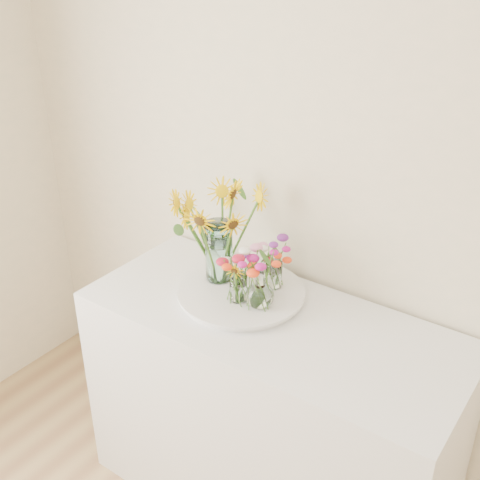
{
  "coord_description": "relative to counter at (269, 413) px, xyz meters",
  "views": [
    {
      "loc": [
        0.46,
        0.42,
        2.13
      ],
      "look_at": [
        -0.66,
        2.0,
        1.12
      ],
      "focal_mm": 45.0,
      "sensor_mm": 36.0,
      "label": 1
    }
  ],
  "objects": [
    {
      "name": "wildflower_posy_a",
      "position": [
        -0.14,
        -0.01,
        0.58
      ],
      "size": [
        0.2,
        0.2,
        0.2
      ],
      "primitive_type": null,
      "color": "#FF4316",
      "rests_on": "tray"
    },
    {
      "name": "sunflower_bouquet",
      "position": [
        -0.29,
        0.07,
        0.68
      ],
      "size": [
        0.67,
        0.67,
        0.41
      ],
      "primitive_type": null,
      "rotation": [
        0.0,
        0.0,
        -0.36
      ],
      "color": "yellow",
      "rests_on": "tray"
    },
    {
      "name": "tray",
      "position": [
        -0.17,
        0.05,
        0.46
      ],
      "size": [
        0.45,
        0.45,
        0.02
      ],
      "primitive_type": "cylinder",
      "color": "white",
      "rests_on": "counter"
    },
    {
      "name": "counter",
      "position": [
        0.0,
        0.0,
        0.0
      ],
      "size": [
        1.4,
        0.6,
        0.9
      ],
      "primitive_type": "cube",
      "color": "white",
      "rests_on": "ground_plane"
    },
    {
      "name": "small_vase_a",
      "position": [
        -0.14,
        -0.01,
        0.53
      ],
      "size": [
        0.08,
        0.08,
        0.11
      ],
      "primitive_type": "cylinder",
      "rotation": [
        0.0,
        0.0,
        -0.24
      ],
      "color": "white",
      "rests_on": "tray"
    },
    {
      "name": "small_vase_c",
      "position": [
        -0.08,
        0.14,
        0.53
      ],
      "size": [
        0.07,
        0.07,
        0.11
      ],
      "primitive_type": "cylinder",
      "rotation": [
        0.0,
        0.0,
        -0.05
      ],
      "color": "white",
      "rests_on": "tray"
    },
    {
      "name": "wildflower_posy_c",
      "position": [
        -0.08,
        0.14,
        0.57
      ],
      "size": [
        0.18,
        0.18,
        0.2
      ],
      "primitive_type": null,
      "color": "#FF4316",
      "rests_on": "tray"
    },
    {
      "name": "mason_jar",
      "position": [
        -0.29,
        0.07,
        0.6
      ],
      "size": [
        0.13,
        0.13,
        0.24
      ],
      "primitive_type": "cylinder",
      "rotation": [
        0.0,
        0.0,
        -0.36
      ],
      "color": "#A8DEE0",
      "rests_on": "tray"
    },
    {
      "name": "small_vase_b",
      "position": [
        -0.06,
        0.01,
        0.55
      ],
      "size": [
        0.13,
        0.13,
        0.15
      ],
      "primitive_type": null,
      "rotation": [
        0.0,
        0.0,
        0.37
      ],
      "color": "white",
      "rests_on": "tray"
    },
    {
      "name": "wildflower_posy_b",
      "position": [
        -0.06,
        0.01,
        0.59
      ],
      "size": [
        0.22,
        0.22,
        0.24
      ],
      "primitive_type": null,
      "color": "#FF4316",
      "rests_on": "tray"
    }
  ]
}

